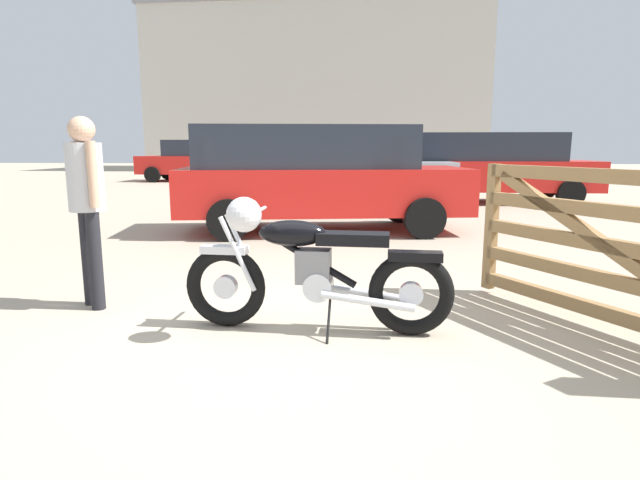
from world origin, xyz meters
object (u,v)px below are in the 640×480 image
Objects in this scene: red_hatchback_near at (388,163)px; blue_hatchback_right at (346,167)px; white_estate_far at (493,165)px; vintage_motorcycle at (309,269)px; pale_sedan_back at (192,161)px; bystander at (86,193)px; dark_sedan_left at (317,175)px.

blue_hatchback_right reaches higher than red_hatchback_near.
red_hatchback_near is (-2.29, 4.99, -0.10)m from white_estate_far.
vintage_motorcycle is 18.32m from pale_sedan_back.
red_hatchback_near is (3.56, 14.08, -0.18)m from bystander.
red_hatchback_near is at bearing 71.75° from dark_sedan_left.
white_estate_far is at bearing -107.59° from vintage_motorcycle.
vintage_motorcycle is at bearing -94.39° from dark_sedan_left.
vintage_motorcycle is at bearing -85.95° from red_hatchback_near.
blue_hatchback_right is at bearing -86.80° from vintage_motorcycle.
white_estate_far is 6.32m from dark_sedan_left.
red_hatchback_near is 0.93× the size of blue_hatchback_right.
red_hatchback_near is at bearing -91.78° from vintage_motorcycle.
pale_sedan_back is (-7.82, 2.65, 0.00)m from red_hatchback_near.
bystander is 4.66m from dark_sedan_left.
blue_hatchback_right reaches higher than pale_sedan_back.
white_estate_far is (5.85, 9.10, -0.08)m from bystander.
white_estate_far is 12.67m from pale_sedan_back.
vintage_motorcycle is 0.43× the size of blue_hatchback_right.
vintage_motorcycle is at bearing -94.71° from blue_hatchback_right.
dark_sedan_left is 1.10× the size of red_hatchback_near.
dark_sedan_left is at bearing -130.50° from white_estate_far.
pale_sedan_back reaches higher than vintage_motorcycle.
vintage_motorcycle is 0.49× the size of pale_sedan_back.
bystander is at bearing -122.15° from white_estate_far.
dark_sedan_left and blue_hatchback_right have the same top height.
vintage_motorcycle is at bearing -111.51° from white_estate_far.
blue_hatchback_right is at bearing -92.75° from red_hatchback_near.
white_estate_far reaches higher than vintage_motorcycle.
pale_sedan_back is at bearing -65.67° from vintage_motorcycle.
bystander is at bearing -93.85° from red_hatchback_near.
vintage_motorcycle is 0.47× the size of red_hatchback_near.
dark_sedan_left is 1.02× the size of blue_hatchback_right.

